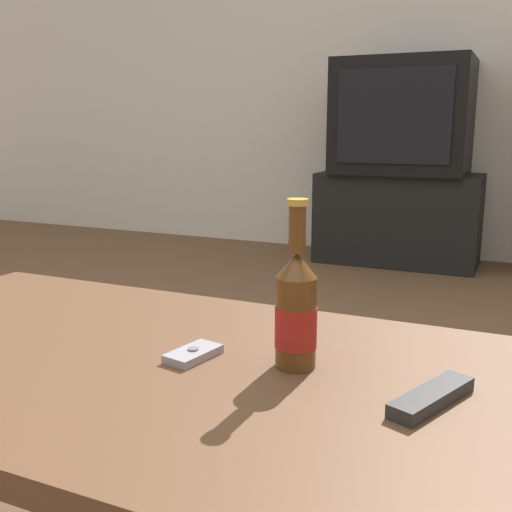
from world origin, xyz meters
TOP-DOWN VIEW (x-y plane):
  - back_wall at (0.00, 3.02)m, footprint 8.00×0.05m
  - coffee_table at (0.00, 0.00)m, footprint 1.21×0.69m
  - tv_stand at (-0.08, 2.73)m, footprint 0.91×0.43m
  - television at (-0.08, 2.73)m, footprint 0.73×0.53m
  - beer_bottle at (0.28, 0.06)m, footprint 0.07×0.07m
  - cell_phone at (0.11, 0.02)m, footprint 0.07×0.10m
  - remote_control at (0.49, 0.01)m, footprint 0.10×0.16m

SIDE VIEW (x-z plane):
  - tv_stand at x=-0.08m, z-range 0.00..0.53m
  - coffee_table at x=0.00m, z-range 0.15..0.57m
  - cell_phone at x=0.11m, z-range 0.42..0.44m
  - remote_control at x=0.49m, z-range 0.42..0.44m
  - beer_bottle at x=0.28m, z-range 0.38..0.64m
  - television at x=-0.08m, z-range 0.53..1.16m
  - back_wall at x=0.00m, z-range 0.00..2.60m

